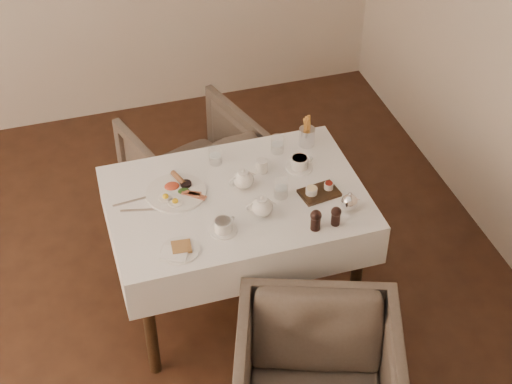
{
  "coord_description": "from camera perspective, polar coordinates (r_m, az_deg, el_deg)",
  "views": [
    {
      "loc": [
        -0.11,
        -2.43,
        3.29
      ],
      "look_at": [
        0.74,
        0.37,
        0.82
      ],
      "focal_mm": 55.0,
      "sensor_mm": 36.0,
      "label": 1
    }
  ],
  "objects": [
    {
      "name": "armchair_far",
      "position": [
        4.79,
        -4.53,
        1.74
      ],
      "size": [
        0.88,
        0.89,
        0.65
      ],
      "primitive_type": "imported",
      "rotation": [
        0.0,
        0.0,
        3.45
      ],
      "color": "#50443A",
      "rests_on": "ground"
    },
    {
      "name": "creamer",
      "position": [
        4.04,
        0.43,
        1.92
      ],
      "size": [
        0.07,
        0.07,
        0.07
      ],
      "primitive_type": "cylinder",
      "rotation": [
        0.0,
        0.0,
        0.32
      ],
      "color": "white",
      "rests_on": "table"
    },
    {
      "name": "glass_right",
      "position": [
        4.17,
        1.56,
        3.48
      ],
      "size": [
        0.07,
        0.07,
        0.1
      ],
      "primitive_type": "cylinder",
      "rotation": [
        0.0,
        0.0,
        -0.07
      ],
      "color": "silver",
      "rests_on": "table"
    },
    {
      "name": "glass_left",
      "position": [
        4.09,
        -2.97,
        2.65
      ],
      "size": [
        0.07,
        0.07,
        0.09
      ],
      "primitive_type": "cylinder",
      "rotation": [
        0.0,
        0.0,
        0.06
      ],
      "color": "silver",
      "rests_on": "table"
    },
    {
      "name": "fries_cup",
      "position": [
        4.21,
        3.73,
        4.36
      ],
      "size": [
        0.09,
        0.09,
        0.18
      ],
      "rotation": [
        0.0,
        0.0,
        -0.24
      ],
      "color": "silver",
      "rests_on": "table"
    },
    {
      "name": "teapot_centre",
      "position": [
        3.92,
        -0.93,
        1.0
      ],
      "size": [
        0.16,
        0.14,
        0.12
      ],
      "primitive_type": null,
      "rotation": [
        0.0,
        0.0,
        0.17
      ],
      "color": "white",
      "rests_on": "table"
    },
    {
      "name": "teacup_near",
      "position": [
        3.7,
        -2.41,
        -2.5
      ],
      "size": [
        0.14,
        0.14,
        0.07
      ],
      "rotation": [
        0.0,
        0.0,
        0.44
      ],
      "color": "white",
      "rests_on": "table"
    },
    {
      "name": "pepper_mill_right",
      "position": [
        3.74,
        5.83,
        -1.74
      ],
      "size": [
        0.07,
        0.07,
        0.1
      ],
      "primitive_type": null,
      "rotation": [
        0.0,
        0.0,
        -0.39
      ],
      "color": "black",
      "rests_on": "table"
    },
    {
      "name": "table",
      "position": [
        3.99,
        -1.41,
        -1.59
      ],
      "size": [
        1.28,
        0.88,
        0.75
      ],
      "color": "black",
      "rests_on": "ground"
    },
    {
      "name": "silver_pot",
      "position": [
        3.82,
        6.82,
        -0.67
      ],
      "size": [
        0.12,
        0.1,
        0.11
      ],
      "primitive_type": null,
      "rotation": [
        0.0,
        0.0,
        -0.27
      ],
      "color": "white",
      "rests_on": "table"
    },
    {
      "name": "pepper_mill_left",
      "position": [
        3.7,
        4.36,
        -2.03
      ],
      "size": [
        0.07,
        0.07,
        0.11
      ],
      "primitive_type": null,
      "rotation": [
        0.0,
        0.0,
        -0.33
      ],
      "color": "black",
      "rests_on": "table"
    },
    {
      "name": "breakfast_plate",
      "position": [
        3.94,
        -5.81,
        0.03
      ],
      "size": [
        0.3,
        0.3,
        0.04
      ],
      "rotation": [
        0.0,
        0.0,
        -0.11
      ],
      "color": "white",
      "rests_on": "table"
    },
    {
      "name": "glass_mid",
      "position": [
        3.88,
        1.83,
        0.27
      ],
      "size": [
        0.09,
        0.09,
        0.1
      ],
      "primitive_type": "cylinder",
      "rotation": [
        0.0,
        0.0,
        0.38
      ],
      "color": "silver",
      "rests_on": "table"
    },
    {
      "name": "condiment_board",
      "position": [
        3.92,
        4.6,
        0.02
      ],
      "size": [
        0.21,
        0.15,
        0.05
      ],
      "rotation": [
        0.0,
        0.0,
        0.15
      ],
      "color": "black",
      "rests_on": "table"
    },
    {
      "name": "side_plate",
      "position": [
        3.63,
        -5.65,
        -4.28
      ],
      "size": [
        0.19,
        0.18,
        0.02
      ],
      "rotation": [
        0.0,
        0.0,
        -0.3
      ],
      "color": "white",
      "rests_on": "table"
    },
    {
      "name": "cutlery_knife",
      "position": [
        3.87,
        -8.41,
        -1.31
      ],
      "size": [
        0.19,
        0.06,
        0.0
      ],
      "primitive_type": "cube",
      "rotation": [
        0.0,
        0.0,
        1.34
      ],
      "color": "silver",
      "rests_on": "table"
    },
    {
      "name": "cutlery_fork",
      "position": [
        3.92,
        -9.1,
        -0.68
      ],
      "size": [
        0.18,
        0.03,
        0.0
      ],
      "primitive_type": "cube",
      "rotation": [
        0.0,
        0.0,
        1.67
      ],
      "color": "silver",
      "rests_on": "table"
    },
    {
      "name": "teapot_front",
      "position": [
        3.77,
        0.43,
        -0.98
      ],
      "size": [
        0.16,
        0.13,
        0.12
      ],
      "primitive_type": null,
      "rotation": [
        0.0,
        0.0,
        -0.11
      ],
      "color": "white",
      "rests_on": "table"
    },
    {
      "name": "teacup_far",
      "position": [
        4.07,
        3.18,
        2.09
      ],
      "size": [
        0.14,
        0.14,
        0.07
      ],
      "rotation": [
        0.0,
        0.0,
        -0.04
      ],
      "color": "white",
      "rests_on": "table"
    }
  ]
}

